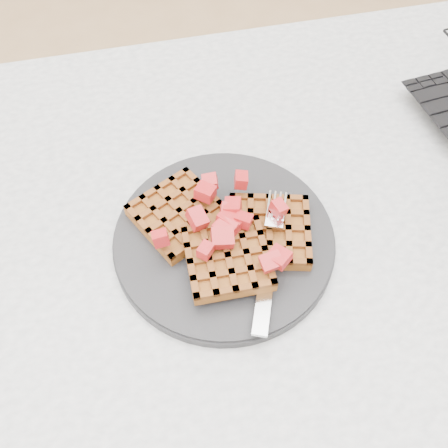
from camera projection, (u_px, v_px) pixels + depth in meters
The scene contains 6 objects.
ground at pixel (255, 402), 1.21m from camera, with size 4.00×4.00×0.00m, color tan.
table at pixel (279, 281), 0.68m from camera, with size 1.20×0.80×0.75m.
plate at pixel (224, 239), 0.58m from camera, with size 0.26×0.26×0.02m, color black.
waffles at pixel (225, 233), 0.56m from camera, with size 0.21×0.18×0.03m.
strawberry_pile at pixel (224, 217), 0.54m from camera, with size 0.15×0.15×0.02m, color #8D0005, non-canonical shape.
fork at pixel (270, 254), 0.55m from camera, with size 0.02×0.18×0.02m, color silver, non-canonical shape.
Camera 1 is at (-0.14, -0.29, 1.25)m, focal length 40.00 mm.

